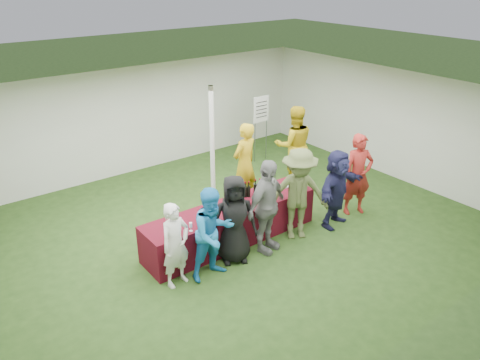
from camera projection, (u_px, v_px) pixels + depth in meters
ground at (226, 232)px, 9.48m from camera, size 60.00×60.00×0.00m
tent at (212, 148)px, 10.06m from camera, size 10.00×10.00×10.00m
serving_table at (232, 224)px, 9.04m from camera, size 3.60×0.80×0.75m
wine_bottles at (253, 190)px, 9.27m from camera, size 0.73×0.15×0.32m
wine_glasses at (227, 211)px, 8.49m from camera, size 2.76×0.17×0.16m
water_bottle at (231, 200)px, 8.92m from camera, size 0.07×0.07×0.23m
bar_towel at (288, 185)px, 9.72m from camera, size 0.25×0.18×0.03m
dump_bucket at (300, 185)px, 9.54m from camera, size 0.27×0.27×0.18m
wine_list_sign at (261, 114)px, 12.44m from camera, size 0.50×0.03×1.80m
staff_pourer at (245, 164)px, 10.34m from camera, size 0.76×0.58×1.86m
staff_back at (294, 145)px, 11.28m from camera, size 1.18×1.10×1.94m
customer_0 at (176, 245)px, 7.65m from camera, size 0.61×0.45×1.50m
customer_1 at (213, 234)px, 7.82m from camera, size 0.82×0.65×1.67m
customer_2 at (234, 219)px, 8.26m from camera, size 0.96×0.82×1.66m
customer_3 at (267, 207)px, 8.51m from camera, size 1.15×0.72×1.83m
customer_4 at (298, 195)px, 8.94m from camera, size 1.38×1.18×1.86m
customer_5 at (336, 189)px, 9.43m from camera, size 1.60×0.84×1.64m
customer_6 at (358, 175)px, 9.89m from camera, size 0.76×0.64×1.78m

